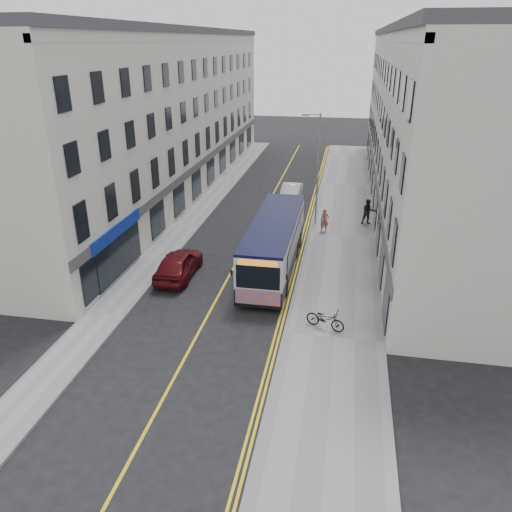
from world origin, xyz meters
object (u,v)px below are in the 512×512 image
at_px(pedestrian_near, 325,221).
at_px(car_maroon, 179,264).
at_px(bicycle, 325,319).
at_px(car_white, 291,194).
at_px(pedestrian_far, 368,212).
at_px(streetlamp, 317,166).
at_px(city_bus, 274,243).

relative_size(pedestrian_near, car_maroon, 0.36).
relative_size(bicycle, car_white, 0.43).
relative_size(pedestrian_far, car_white, 0.43).
distance_m(pedestrian_near, pedestrian_far, 3.71).
height_order(car_white, car_maroon, car_maroon).
bearing_deg(car_white, streetlamp, -64.80).
bearing_deg(pedestrian_near, pedestrian_far, 21.41).
xyz_separation_m(streetlamp, pedestrian_far, (3.83, 0.50, -3.33)).
xyz_separation_m(car_white, car_maroon, (-4.62, -15.44, 0.06)).
distance_m(car_white, car_maroon, 16.12).
relative_size(pedestrian_far, car_maroon, 0.41).
xyz_separation_m(city_bus, pedestrian_far, (5.60, 8.72, -0.63)).
bearing_deg(pedestrian_far, bicycle, -110.36).
bearing_deg(bicycle, car_white, 31.90).
distance_m(bicycle, car_white, 20.22).
relative_size(bicycle, pedestrian_near, 1.15).
xyz_separation_m(bicycle, car_white, (-3.98, 19.82, 0.10)).
bearing_deg(car_maroon, pedestrian_near, -132.71).
height_order(streetlamp, car_maroon, streetlamp).
xyz_separation_m(pedestrian_near, car_white, (-3.19, 6.94, -0.22)).
height_order(streetlamp, pedestrian_near, streetlamp).
height_order(streetlamp, city_bus, streetlamp).
xyz_separation_m(city_bus, bicycle, (3.38, -6.32, -1.07)).
bearing_deg(bicycle, pedestrian_near, 24.06).
xyz_separation_m(pedestrian_far, car_white, (-6.20, 4.78, -0.33)).
bearing_deg(car_white, pedestrian_near, -64.32).
height_order(city_bus, bicycle, city_bus).
relative_size(city_bus, pedestrian_near, 6.40).
distance_m(bicycle, pedestrian_near, 12.91).
bearing_deg(car_maroon, streetlamp, -124.65).
xyz_separation_m(streetlamp, car_white, (-2.37, 5.28, -3.66)).
height_order(streetlamp, bicycle, streetlamp).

